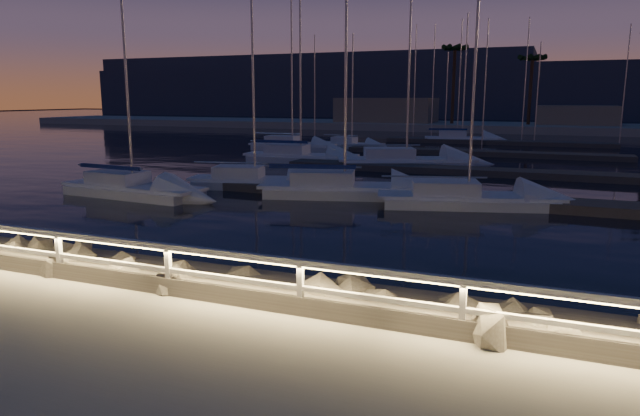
{
  "coord_description": "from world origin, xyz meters",
  "views": [
    {
      "loc": [
        5.2,
        -9.34,
        4.03
      ],
      "look_at": [
        -0.23,
        4.0,
        1.22
      ],
      "focal_mm": 32.0,
      "sensor_mm": 36.0,
      "label": 1
    }
  ],
  "objects_px": {
    "sailboat_i": "(350,144)",
    "sailboat_j": "(298,156)",
    "sailboat_a": "(252,180)",
    "sailboat_c": "(463,197)",
    "sailboat_g": "(403,160)",
    "guard_rail": "(250,268)",
    "sailboat_f": "(340,187)",
    "sailboat_e": "(290,145)",
    "sailboat_n": "(460,138)",
    "sailboat_b": "(130,187)"
  },
  "relations": [
    {
      "from": "guard_rail",
      "to": "sailboat_e",
      "type": "bearing_deg",
      "value": 113.96
    },
    {
      "from": "guard_rail",
      "to": "sailboat_f",
      "type": "bearing_deg",
      "value": 103.87
    },
    {
      "from": "sailboat_c",
      "to": "sailboat_e",
      "type": "distance_m",
      "value": 27.84
    },
    {
      "from": "guard_rail",
      "to": "sailboat_j",
      "type": "xyz_separation_m",
      "value": [
        -11.75,
        28.25,
        -0.92
      ]
    },
    {
      "from": "sailboat_b",
      "to": "sailboat_i",
      "type": "xyz_separation_m",
      "value": [
        1.25,
        28.26,
        -0.03
      ]
    },
    {
      "from": "sailboat_e",
      "to": "sailboat_j",
      "type": "bearing_deg",
      "value": -64.97
    },
    {
      "from": "sailboat_c",
      "to": "sailboat_f",
      "type": "height_order",
      "value": "sailboat_f"
    },
    {
      "from": "sailboat_j",
      "to": "sailboat_g",
      "type": "bearing_deg",
      "value": -5.17
    },
    {
      "from": "guard_rail",
      "to": "sailboat_c",
      "type": "distance_m",
      "value": 15.42
    },
    {
      "from": "guard_rail",
      "to": "sailboat_e",
      "type": "distance_m",
      "value": 39.88
    },
    {
      "from": "sailboat_a",
      "to": "sailboat_j",
      "type": "height_order",
      "value": "sailboat_j"
    },
    {
      "from": "guard_rail",
      "to": "sailboat_f",
      "type": "relative_size",
      "value": 3.24
    },
    {
      "from": "sailboat_i",
      "to": "sailboat_j",
      "type": "height_order",
      "value": "sailboat_j"
    },
    {
      "from": "sailboat_e",
      "to": "sailboat_i",
      "type": "distance_m",
      "value": 5.75
    },
    {
      "from": "sailboat_e",
      "to": "sailboat_j",
      "type": "distance_m",
      "value": 9.31
    },
    {
      "from": "sailboat_b",
      "to": "sailboat_j",
      "type": "relative_size",
      "value": 0.91
    },
    {
      "from": "sailboat_f",
      "to": "sailboat_a",
      "type": "bearing_deg",
      "value": 157.15
    },
    {
      "from": "sailboat_f",
      "to": "sailboat_g",
      "type": "relative_size",
      "value": 0.88
    },
    {
      "from": "sailboat_c",
      "to": "sailboat_j",
      "type": "distance_m",
      "value": 18.83
    },
    {
      "from": "sailboat_g",
      "to": "sailboat_c",
      "type": "bearing_deg",
      "value": -87.91
    },
    {
      "from": "sailboat_f",
      "to": "sailboat_g",
      "type": "height_order",
      "value": "sailboat_g"
    },
    {
      "from": "sailboat_a",
      "to": "sailboat_e",
      "type": "bearing_deg",
      "value": 95.79
    },
    {
      "from": "sailboat_i",
      "to": "sailboat_n",
      "type": "xyz_separation_m",
      "value": [
        8.29,
        10.82,
        0.04
      ]
    },
    {
      "from": "sailboat_n",
      "to": "guard_rail",
      "type": "bearing_deg",
      "value": -97.52
    },
    {
      "from": "sailboat_f",
      "to": "sailboat_i",
      "type": "height_order",
      "value": "sailboat_f"
    },
    {
      "from": "sailboat_c",
      "to": "sailboat_f",
      "type": "distance_m",
      "value": 5.77
    },
    {
      "from": "sailboat_a",
      "to": "sailboat_n",
      "type": "xyz_separation_m",
      "value": [
        5.34,
        34.79,
        0.01
      ]
    },
    {
      "from": "guard_rail",
      "to": "sailboat_a",
      "type": "height_order",
      "value": "sailboat_a"
    },
    {
      "from": "sailboat_b",
      "to": "sailboat_g",
      "type": "xyz_separation_m",
      "value": [
        9.2,
        16.11,
        0.04
      ]
    },
    {
      "from": "sailboat_n",
      "to": "sailboat_g",
      "type": "bearing_deg",
      "value": -102.42
    },
    {
      "from": "guard_rail",
      "to": "sailboat_c",
      "type": "xyz_separation_m",
      "value": [
        1.9,
        15.27,
        -0.96
      ]
    },
    {
      "from": "sailboat_b",
      "to": "sailboat_f",
      "type": "bearing_deg",
      "value": 25.93
    },
    {
      "from": "sailboat_b",
      "to": "sailboat_e",
      "type": "xyz_separation_m",
      "value": [
        -3.02,
        24.41,
        0.03
      ]
    },
    {
      "from": "sailboat_b",
      "to": "sailboat_e",
      "type": "height_order",
      "value": "sailboat_e"
    },
    {
      "from": "sailboat_e",
      "to": "sailboat_i",
      "type": "height_order",
      "value": "sailboat_e"
    },
    {
      "from": "sailboat_e",
      "to": "sailboat_b",
      "type": "bearing_deg",
      "value": -86.42
    },
    {
      "from": "sailboat_a",
      "to": "sailboat_i",
      "type": "bearing_deg",
      "value": 83.07
    },
    {
      "from": "sailboat_i",
      "to": "guard_rail",
      "type": "bearing_deg",
      "value": -67.73
    },
    {
      "from": "sailboat_a",
      "to": "sailboat_c",
      "type": "distance_m",
      "value": 10.92
    },
    {
      "from": "sailboat_b",
      "to": "sailboat_i",
      "type": "bearing_deg",
      "value": 92.26
    },
    {
      "from": "sailboat_g",
      "to": "sailboat_i",
      "type": "xyz_separation_m",
      "value": [
        -7.95,
        12.15,
        -0.07
      ]
    },
    {
      "from": "sailboat_f",
      "to": "sailboat_i",
      "type": "relative_size",
      "value": 1.33
    },
    {
      "from": "guard_rail",
      "to": "sailboat_e",
      "type": "xyz_separation_m",
      "value": [
        -16.19,
        36.43,
        -0.91
      ]
    },
    {
      "from": "guard_rail",
      "to": "sailboat_n",
      "type": "relative_size",
      "value": 3.4
    },
    {
      "from": "guard_rail",
      "to": "sailboat_b",
      "type": "xyz_separation_m",
      "value": [
        -13.17,
        12.02,
        -0.95
      ]
    },
    {
      "from": "sailboat_b",
      "to": "sailboat_e",
      "type": "distance_m",
      "value": 24.6
    },
    {
      "from": "sailboat_a",
      "to": "sailboat_b",
      "type": "distance_m",
      "value": 6.01
    },
    {
      "from": "sailboat_g",
      "to": "sailboat_b",
      "type": "bearing_deg",
      "value": -142.17
    },
    {
      "from": "sailboat_c",
      "to": "sailboat_n",
      "type": "xyz_separation_m",
      "value": [
        -5.53,
        35.83,
        0.02
      ]
    },
    {
      "from": "sailboat_j",
      "to": "sailboat_b",
      "type": "bearing_deg",
      "value": -99.31
    }
  ]
}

